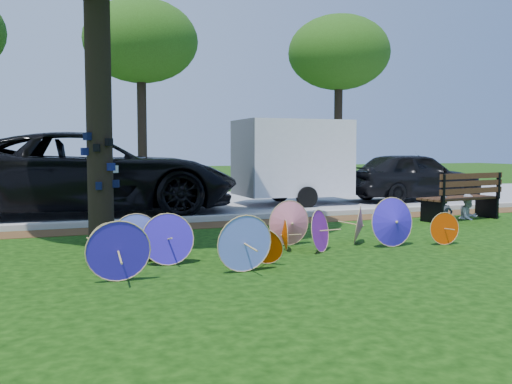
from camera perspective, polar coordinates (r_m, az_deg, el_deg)
ground at (r=8.13m, az=1.86°, el=-7.44°), size 90.00×90.00×0.00m
mulch_strip at (r=12.34m, az=-6.41°, el=-3.38°), size 90.00×1.00×0.01m
curb at (r=13.00m, az=-7.21°, el=-2.75°), size 90.00×0.30×0.12m
street at (r=17.04m, az=-10.61°, el=-1.29°), size 90.00×8.00×0.01m
parasol_pile at (r=8.68m, az=-0.58°, el=-4.24°), size 6.34×1.89×0.86m
black_van at (r=15.01m, az=-16.30°, el=1.79°), size 7.83×4.40×2.07m
dark_pickup at (r=18.88m, az=15.40°, el=1.52°), size 4.63×2.02×1.55m
cargo_trailer at (r=16.92m, az=3.68°, el=3.46°), size 3.16×2.02×2.79m
park_bench at (r=14.10m, az=19.60°, el=-0.44°), size 2.18×1.10×1.09m
person_left at (r=13.91m, az=18.38°, el=-0.44°), size 0.44×0.33×1.10m
person_right at (r=14.37m, az=20.53°, el=-0.28°), size 0.59×0.49×1.13m
bg_trees at (r=23.23m, az=-10.18°, el=14.48°), size 19.79×5.28×7.40m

